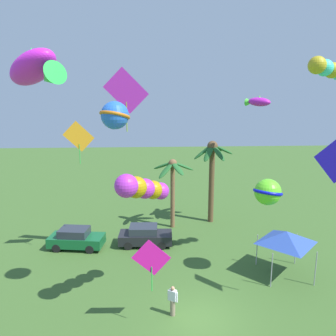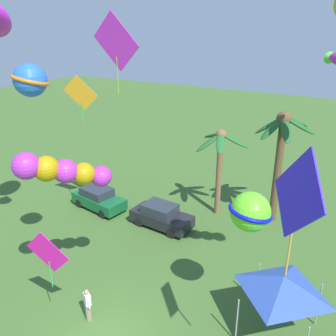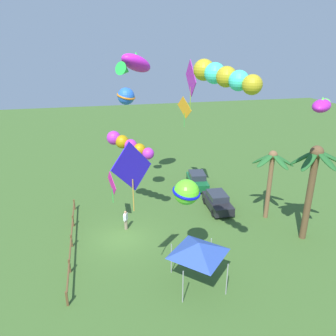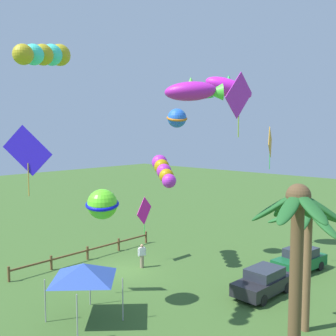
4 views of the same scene
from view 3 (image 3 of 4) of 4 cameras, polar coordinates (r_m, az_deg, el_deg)
name	(u,v)px [view 3 (image 3 of 4)]	position (r m, az deg, el deg)	size (l,w,h in m)	color
ground_plane	(122,239)	(24.56, -8.20, -12.45)	(120.00, 120.00, 0.00)	#3D6028
palm_tree_0	(314,173)	(24.23, 24.66, -0.77)	(3.57, 3.36, 7.21)	brown
palm_tree_1	(272,168)	(26.53, 18.09, 0.03)	(3.54, 3.49, 5.87)	brown
rail_fence	(71,239)	(24.18, -16.97, -12.14)	(11.65, 0.12, 0.95)	brown
parked_car_0	(217,201)	(28.37, 8.86, -5.93)	(3.98, 1.89, 1.51)	black
parked_car_1	(197,180)	(32.55, 5.27, -2.16)	(4.10, 2.23, 1.51)	#145B2D
spectator_0	(126,220)	(25.29, -7.60, -9.21)	(0.49, 0.38, 1.59)	gray
festival_tent	(199,248)	(19.08, 5.52, -14.16)	(2.86, 2.86, 2.85)	#9E9EA3
kite_fish_0	(135,64)	(28.67, -6.00, 18.09)	(3.92, 3.96, 2.34)	#EA24DD
kite_ball_1	(186,192)	(18.70, 3.33, -4.33)	(2.37, 2.37, 1.52)	#62E127
kite_diamond_2	(112,184)	(24.94, -10.04, -2.77)	(1.83, 0.49, 2.61)	#E918A5
kite_diamond_3	(184,108)	(28.98, 2.97, 10.70)	(1.83, 0.81, 2.75)	orange
kite_tube_4	(129,145)	(24.42, -7.10, 4.19)	(2.61, 3.37, 1.94)	#BC2EC9
kite_ball_5	(126,96)	(24.90, -7.54, 12.66)	(1.99, 1.98, 1.29)	blue
kite_diamond_6	(191,79)	(25.59, 4.12, 15.66)	(2.77, 0.08, 3.86)	#B428B1
kite_tube_7	(223,76)	(14.09, 9.91, 15.98)	(3.24, 2.04, 1.31)	gold
kite_fish_8	(322,105)	(19.24, 25.92, 10.07)	(1.92, 2.01, 0.86)	#C321B8
kite_diamond_9	(132,168)	(15.14, -6.45, 0.02)	(1.61, 2.13, 3.66)	#301BEF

